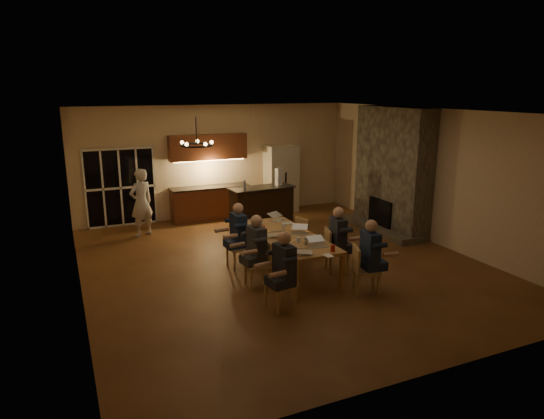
{
  "coord_description": "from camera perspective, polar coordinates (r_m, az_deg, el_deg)",
  "views": [
    {
      "loc": [
        -4.15,
        -8.83,
        3.66
      ],
      "look_at": [
        -0.1,
        0.3,
        1.14
      ],
      "focal_mm": 32.0,
      "sensor_mm": 36.0,
      "label": 1
    }
  ],
  "objects": [
    {
      "name": "laptop_d",
      "position": [
        9.92,
        3.21,
        -2.26
      ],
      "size": [
        0.42,
        0.41,
        0.23
      ],
      "primitive_type": null,
      "rotation": [
        0.0,
        0.0,
        -0.6
      ],
      "color": "silver",
      "rests_on": "dining_table"
    },
    {
      "name": "plate_left",
      "position": [
        9.02,
        2.32,
        -4.65
      ],
      "size": [
        0.28,
        0.28,
        0.02
      ],
      "primitive_type": "cylinder",
      "color": "silver",
      "rests_on": "dining_table"
    },
    {
      "name": "chair_left_far",
      "position": [
        10.12,
        -3.95,
        -4.43
      ],
      "size": [
        0.48,
        0.48,
        0.89
      ],
      "primitive_type": null,
      "rotation": [
        0.0,
        0.0,
        -1.48
      ],
      "color": "tan",
      "rests_on": "ground"
    },
    {
      "name": "chair_left_near",
      "position": [
        8.29,
        1.0,
        -8.7
      ],
      "size": [
        0.52,
        0.52,
        0.89
      ],
      "primitive_type": null,
      "rotation": [
        0.0,
        0.0,
        -1.37
      ],
      "color": "tan",
      "rests_on": "ground"
    },
    {
      "name": "person_left_near",
      "position": [
        8.14,
        1.44,
        -7.27
      ],
      "size": [
        0.67,
        0.67,
        1.38
      ],
      "primitive_type": null,
      "rotation": [
        0.0,
        0.0,
        -1.44
      ],
      "color": "#252830",
      "rests_on": "ground"
    },
    {
      "name": "laptop_c",
      "position": [
        9.77,
        0.28,
        -2.5
      ],
      "size": [
        0.35,
        0.31,
        0.23
      ],
      "primitive_type": null,
      "rotation": [
        0.0,
        0.0,
        3.04
      ],
      "color": "silver",
      "rests_on": "dining_table"
    },
    {
      "name": "can_right",
      "position": [
        10.23,
        3.2,
        -2.06
      ],
      "size": [
        0.07,
        0.07,
        0.12
      ],
      "primitive_type": "cylinder",
      "color": "#B2B2B7",
      "rests_on": "dining_table"
    },
    {
      "name": "mug_mid",
      "position": [
        10.32,
        1.33,
        -1.95
      ],
      "size": [
        0.08,
        0.08,
        0.1
      ],
      "primitive_type": "cylinder",
      "color": "silver",
      "rests_on": "dining_table"
    },
    {
      "name": "person_right_near",
      "position": [
        8.99,
        11.43,
        -5.44
      ],
      "size": [
        0.67,
        0.67,
        1.38
      ],
      "primitive_type": null,
      "rotation": [
        0.0,
        0.0,
        1.44
      ],
      "color": "#1B2643",
      "rests_on": "ground"
    },
    {
      "name": "back_wall",
      "position": [
        14.13,
        -6.62,
        5.67
      ],
      "size": [
        8.0,
        0.04,
        3.2
      ],
      "primitive_type": "cube",
      "color": "beige",
      "rests_on": "ground"
    },
    {
      "name": "bar_island",
      "position": [
        13.08,
        -1.24,
        0.34
      ],
      "size": [
        1.81,
        0.82,
        1.08
      ],
      "primitive_type": "cube",
      "rotation": [
        0.0,
        0.0,
        0.08
      ],
      "color": "black",
      "rests_on": "ground"
    },
    {
      "name": "laptop_f",
      "position": [
        10.89,
        0.76,
        -0.74
      ],
      "size": [
        0.41,
        0.39,
        0.23
      ],
      "primitive_type": null,
      "rotation": [
        0.0,
        0.0,
        0.43
      ],
      "color": "silver",
      "rests_on": "dining_table"
    },
    {
      "name": "french_doors",
      "position": [
        13.63,
        -17.38,
        2.45
      ],
      "size": [
        1.86,
        0.08,
        2.1
      ],
      "primitive_type": "cube",
      "color": "black",
      "rests_on": "ground"
    },
    {
      "name": "ceiling",
      "position": [
        9.77,
        1.27,
        11.55
      ],
      "size": [
        8.0,
        9.0,
        0.04
      ],
      "primitive_type": "cube",
      "color": "white",
      "rests_on": "back_wall"
    },
    {
      "name": "floor",
      "position": [
        10.42,
        1.17,
        -6.43
      ],
      "size": [
        9.0,
        9.0,
        0.0
      ],
      "primitive_type": "plane",
      "color": "brown",
      "rests_on": "ground"
    },
    {
      "name": "person_left_mid",
      "position": [
        9.13,
        -1.82,
        -4.86
      ],
      "size": [
        0.67,
        0.67,
        1.38
      ],
      "primitive_type": null,
      "rotation": [
        0.0,
        0.0,
        -1.45
      ],
      "color": "#32373B",
      "rests_on": "ground"
    },
    {
      "name": "mug_back",
      "position": [
        10.36,
        -1.69,
        -1.89
      ],
      "size": [
        0.09,
        0.09,
        0.1
      ],
      "primitive_type": "cylinder",
      "color": "silver",
      "rests_on": "dining_table"
    },
    {
      "name": "kitchenette",
      "position": [
        13.81,
        -7.36,
        3.76
      ],
      "size": [
        2.24,
        0.68,
        2.4
      ],
      "primitive_type": null,
      "color": "brown",
      "rests_on": "ground"
    },
    {
      "name": "dining_table",
      "position": [
        9.97,
        1.82,
        -5.11
      ],
      "size": [
        1.1,
        2.76,
        0.75
      ],
      "primitive_type": "cube",
      "color": "tan",
      "rests_on": "ground"
    },
    {
      "name": "person_left_far",
      "position": [
        10.07,
        -3.95,
        -3.06
      ],
      "size": [
        0.63,
        0.63,
        1.38
      ],
      "primitive_type": null,
      "rotation": [
        0.0,
        0.0,
        -1.52
      ],
      "color": "#1B2643",
      "rests_on": "ground"
    },
    {
      "name": "chair_right_near",
      "position": [
        9.04,
        11.05,
        -6.98
      ],
      "size": [
        0.56,
        0.56,
        0.89
      ],
      "primitive_type": null,
      "rotation": [
        0.0,
        0.0,
        1.23
      ],
      "color": "tan",
      "rests_on": "ground"
    },
    {
      "name": "chandelier",
      "position": [
        8.06,
        -8.85,
        7.48
      ],
      "size": [
        0.54,
        0.54,
        0.03
      ],
      "primitive_type": "torus",
      "color": "black",
      "rests_on": "ceiling"
    },
    {
      "name": "laptop_b",
      "position": [
        9.16,
        5.37,
        -3.7
      ],
      "size": [
        0.35,
        0.31,
        0.23
      ],
      "primitive_type": null,
      "rotation": [
        0.0,
        0.0,
        -0.1
      ],
      "color": "silver",
      "rests_on": "dining_table"
    },
    {
      "name": "notepad",
      "position": [
        8.72,
        6.64,
        -5.41
      ],
      "size": [
        0.15,
        0.2,
        0.01
      ],
      "primitive_type": "cube",
      "rotation": [
        0.0,
        0.0,
        0.09
      ],
      "color": "white",
      "rests_on": "dining_table"
    },
    {
      "name": "mug_front",
      "position": [
        9.4,
        3.13,
        -3.59
      ],
      "size": [
        0.08,
        0.08,
        0.1
      ],
      "primitive_type": "cylinder",
      "color": "silver",
      "rests_on": "dining_table"
    },
    {
      "name": "plate_far",
      "position": [
        10.68,
        1.83,
        -1.63
      ],
      "size": [
        0.23,
        0.23,
        0.02
      ],
      "primitive_type": "cylinder",
      "color": "silver",
      "rests_on": "dining_table"
    },
    {
      "name": "bar_blender",
      "position": [
        13.19,
        0.78,
        3.88
      ],
      "size": [
        0.18,
        0.18,
        0.46
      ],
      "primitive_type": "cube",
      "rotation": [
        0.0,
        0.0,
        0.22
      ],
      "color": "silver",
      "rests_on": "bar_island"
    },
    {
      "name": "chair_right_far",
      "position": [
        10.85,
        4.35,
        -3.14
      ],
      "size": [
        0.52,
        0.52,
        0.89
      ],
      "primitive_type": null,
      "rotation": [
        0.0,
        0.0,
        1.77
      ],
      "color": "tan",
      "rests_on": "ground"
    },
    {
      "name": "fireplace",
      "position": [
        12.9,
        13.98,
        4.53
      ],
      "size": [
        0.58,
        2.5,
        3.2
      ],
      "primitive_type": "cube",
      "color": "#716958",
      "rests_on": "ground"
    },
    {
      "name": "bar_bottle",
      "position": [
        12.65,
        -3.25,
        2.9
      ],
      "size": [
        0.07,
        0.07,
        0.24
      ],
      "primitive_type": "cylinder",
      "color": "#99999E",
      "rests_on": "bar_island"
    },
    {
      "name": "chair_left_mid",
      "position": [
        9.14,
        -1.75,
        -6.48
      ],
      "size": [
        0.47,
        0.47,
        0.89
      ],
      "primitive_type": null,
      "rotation": [
        0.0,
        0.0,
        -1.64
      ],
      "color": "tan",
      "rests_on": "ground"
    },
    {
      "name": "can_cola",
      "position": [
        11.02,
        -1.79,
        -0.85
      ],
      "size": [
        0.07,
        0.07,
        0.12
      ],
      "primitive_type": "cylinder",
      "color": "#3F0F0C",
      "rests_on": "dining_table"
    },
    {
      "name": "refrigerator",
      "position": [
        14.57,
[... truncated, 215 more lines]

